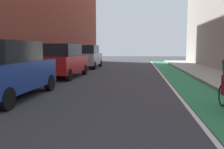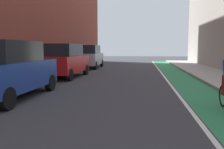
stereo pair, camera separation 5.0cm
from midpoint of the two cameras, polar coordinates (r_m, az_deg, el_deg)
The scene contains 7 objects.
ground_plane at distance 11.95m, azimuth 1.10°, elevation -2.07°, with size 79.48×79.48×0.00m, color #38383D.
bike_lane_paint at distance 14.06m, azimuth 16.45°, elevation -1.06°, with size 1.60×36.13×0.00m, color #2D8451.
lane_divider_stripe at distance 13.94m, azimuth 12.80°, elevation -1.02°, with size 0.12×36.13×0.00m, color white.
sidewalk_right at distance 14.57m, azimuth 24.93°, elevation -0.87°, with size 2.75×36.13×0.14m, color #A8A59E.
parked_suv_blue at distance 8.96m, azimuth -23.18°, elevation 1.15°, with size 1.89×4.27×1.98m.
parked_suv_red at distance 14.48m, azimuth -11.10°, elevation 3.32°, with size 2.03×4.31×1.98m.
parked_suv_silver at distance 21.05m, azimuth -5.29°, elevation 4.30°, with size 1.87×4.36×1.98m.
Camera 2 is at (1.26, 2.30, 1.74)m, focal length 38.56 mm.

